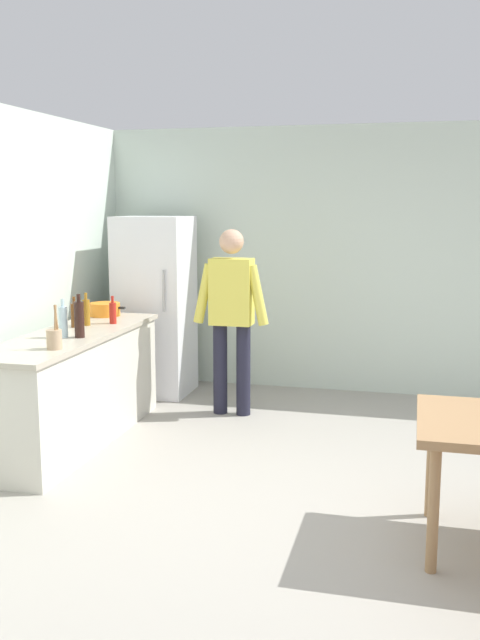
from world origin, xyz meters
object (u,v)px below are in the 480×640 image
bottle_sauce_red (113,313)px  bottle_wine_dark (79,319)px  utensil_jar (54,338)px  bottle_beer_brown (74,315)px  person (232,309)px  bottle_water_clear (63,321)px  cooking_pot (105,309)px  refrigerator (155,306)px  bottle_oil_amber (86,312)px

bottle_sauce_red → bottle_wine_dark: bearing=-88.3°
utensil_jar → bottle_beer_brown: size_ratio=1.23×
person → bottle_wine_dark: 1.50m
person → bottle_water_clear: (-1.02, -1.23, 0.05)m
cooking_pot → bottle_water_clear: size_ratio=1.33×
bottle_water_clear → bottle_wine_dark: size_ratio=0.88×
bottle_sauce_red → bottle_beer_brown: bottle_beer_brown is taller
bottle_wine_dark → utensil_jar: bearing=-86.1°
bottle_water_clear → bottle_sauce_red: size_ratio=1.25×
bottle_sauce_red → refrigerator: bearing=91.8°
bottle_wine_dark → bottle_sauce_red: bearing=91.7°
refrigerator → utensil_jar: refrigerator is taller
cooking_pot → bottle_wine_dark: 1.08m
cooking_pot → utensil_jar: utensil_jar is taller
bottle_oil_amber → cooking_pot: bearing=97.9°
bottle_water_clear → bottle_sauce_red: bearing=81.6°
person → bottle_wine_dark: bearing=-126.7°
refrigerator → cooking_pot: refrigerator is taller
bottle_beer_brown → bottle_water_clear: bearing=-73.3°
utensil_jar → bottle_water_clear: utensil_jar is taller
bottle_oil_amber → bottle_wine_dark: size_ratio=0.82×
person → bottle_sauce_red: 1.07m
bottle_water_clear → bottle_sauce_red: bottle_water_clear is taller
refrigerator → person: (0.95, -0.55, 0.08)m
person → cooking_pot: 1.18m
person → utensil_jar: person is taller
bottle_water_clear → bottle_beer_brown: (-0.13, 0.44, -0.02)m
refrigerator → bottle_water_clear: refrigerator is taller
cooking_pot → bottle_sauce_red: bottle_sauce_red is taller
bottle_beer_brown → cooking_pot: bearing=91.6°
refrigerator → bottle_beer_brown: refrigerator is taller
person → bottle_beer_brown: 1.40m
refrigerator → utensil_jar: (0.08, -2.21, 0.08)m
bottle_wine_dark → bottle_beer_brown: bearing=121.8°
cooking_pot → refrigerator: bearing=73.2°
refrigerator → bottle_sauce_red: refrigerator is taller
bottle_sauce_red → bottle_oil_amber: bearing=-141.3°
refrigerator → bottle_water_clear: 1.79m
person → bottle_water_clear: size_ratio=5.67×
cooking_pot → bottle_wine_dark: (0.27, -1.04, 0.09)m
cooking_pot → bottle_water_clear: bearing=-82.1°
cooking_pot → bottle_beer_brown: (0.02, -0.63, 0.05)m
utensil_jar → refrigerator: bearing=92.2°
refrigerator → bottle_oil_amber: size_ratio=6.43×
bottle_wine_dark → bottle_sauce_red: 0.66m
bottle_oil_amber → bottle_water_clear: 0.55m
cooking_pot → bottle_wine_dark: bottle_wine_dark is taller
bottle_oil_amber → bottle_sauce_red: bearing=38.7°
bottle_wine_dark → bottle_beer_brown: size_ratio=1.31×
refrigerator → bottle_sauce_red: size_ratio=7.50×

